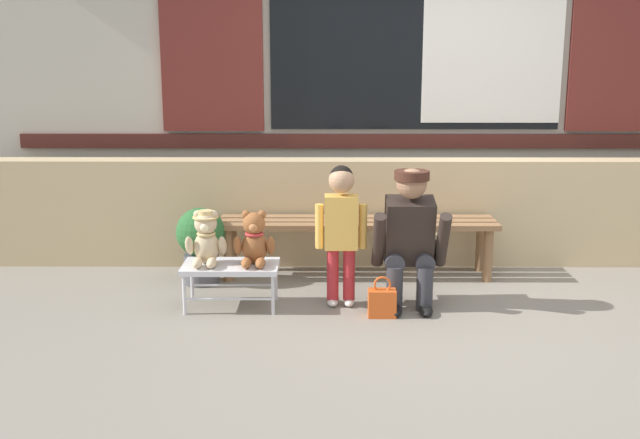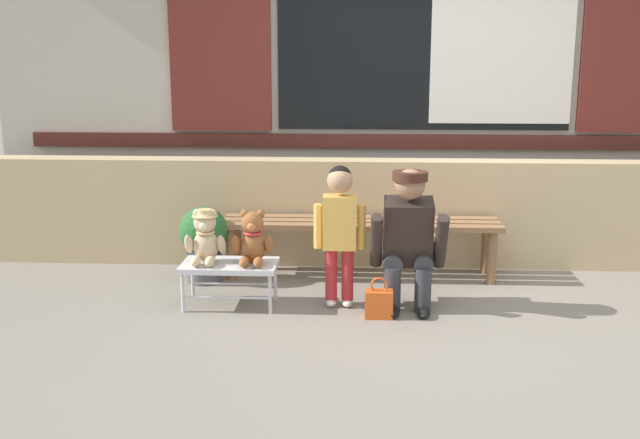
% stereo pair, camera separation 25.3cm
% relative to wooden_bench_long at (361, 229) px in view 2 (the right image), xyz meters
% --- Properties ---
extents(ground_plane, '(60.00, 60.00, 0.00)m').
position_rel_wooden_bench_long_xyz_m(ground_plane, '(0.50, -1.06, -0.37)').
color(ground_plane, gray).
extents(brick_low_wall, '(7.07, 0.25, 0.85)m').
position_rel_wooden_bench_long_xyz_m(brick_low_wall, '(0.50, 0.37, 0.05)').
color(brick_low_wall, tan).
rests_on(brick_low_wall, ground).
extents(shop_facade, '(7.21, 0.26, 3.47)m').
position_rel_wooden_bench_long_xyz_m(shop_facade, '(0.51, 0.88, 1.37)').
color(shop_facade, '#B7B2A3').
rests_on(shop_facade, ground).
extents(wooden_bench_long, '(2.10, 0.40, 0.44)m').
position_rel_wooden_bench_long_xyz_m(wooden_bench_long, '(0.00, 0.00, 0.00)').
color(wooden_bench_long, '#8E6642').
rests_on(wooden_bench_long, ground).
extents(small_display_bench, '(0.64, 0.36, 0.30)m').
position_rel_wooden_bench_long_xyz_m(small_display_bench, '(-0.88, -0.73, -0.11)').
color(small_display_bench, silver).
rests_on(small_display_bench, ground).
extents(teddy_bear_with_hat, '(0.28, 0.27, 0.36)m').
position_rel_wooden_bench_long_xyz_m(teddy_bear_with_hat, '(-1.04, -0.73, 0.10)').
color(teddy_bear_with_hat, '#CCB289').
rests_on(teddy_bear_with_hat, small_display_bench).
extents(teddy_bear_plain, '(0.28, 0.26, 0.36)m').
position_rel_wooden_bench_long_xyz_m(teddy_bear_plain, '(-0.72, -0.73, 0.09)').
color(teddy_bear_plain, '#93562D').
rests_on(teddy_bear_plain, small_display_bench).
extents(child_standing, '(0.35, 0.18, 0.96)m').
position_rel_wooden_bench_long_xyz_m(child_standing, '(-0.14, -0.69, 0.22)').
color(child_standing, '#B7282D').
rests_on(child_standing, ground).
extents(adult_crouching, '(0.50, 0.49, 0.95)m').
position_rel_wooden_bench_long_xyz_m(adult_crouching, '(0.32, -0.71, 0.11)').
color(adult_crouching, '#333338').
rests_on(adult_crouching, ground).
extents(handbag_on_ground, '(0.18, 0.11, 0.27)m').
position_rel_wooden_bench_long_xyz_m(handbag_on_ground, '(0.12, -0.91, -0.28)').
color(handbag_on_ground, '#DB561E').
rests_on(handbag_on_ground, ground).
extents(potted_plant, '(0.36, 0.36, 0.57)m').
position_rel_wooden_bench_long_xyz_m(potted_plant, '(-1.16, -0.19, -0.05)').
color(potted_plant, '#4C4C51').
rests_on(potted_plant, ground).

